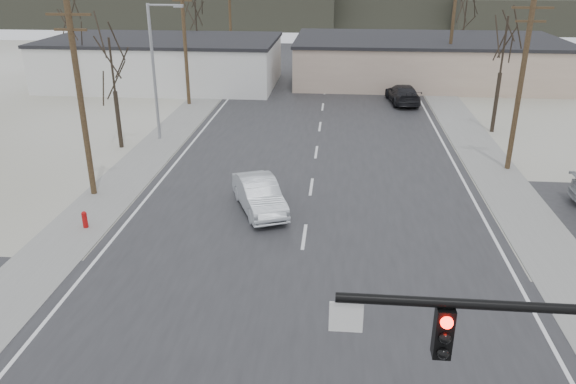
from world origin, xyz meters
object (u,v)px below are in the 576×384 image
sedan_crossing (259,195)px  car_far_b (332,43)px  fire_hydrant (85,220)px  car_far_a (403,94)px

sedan_crossing → car_far_b: bearing=64.8°
sedan_crossing → car_far_b: 54.34m
fire_hydrant → car_far_b: bearing=79.8°
fire_hydrant → car_far_b: car_far_b is taller
fire_hydrant → car_far_b: 57.92m
fire_hydrant → sedan_crossing: sedan_crossing is taller
fire_hydrant → car_far_a: (17.00, 26.00, 0.40)m
fire_hydrant → car_far_b: size_ratio=0.19×
car_far_a → car_far_b: car_far_a is taller
sedan_crossing → car_far_b: (2.47, 54.28, -0.03)m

